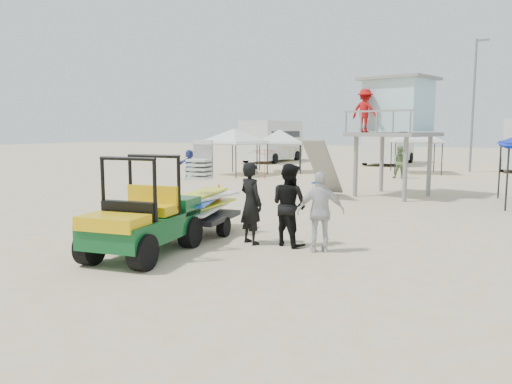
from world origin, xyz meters
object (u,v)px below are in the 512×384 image
at_px(surf_trailer, 203,201).
at_px(lifeguard_tower, 393,110).
at_px(utility_cart, 140,210).
at_px(man_left, 251,203).

bearing_deg(surf_trailer, lifeguard_tower, 75.22).
height_order(utility_cart, man_left, utility_cart).
relative_size(utility_cart, surf_trailer, 1.17).
distance_m(man_left, lifeguard_tower, 10.26).
bearing_deg(lifeguard_tower, utility_cart, -102.02).
bearing_deg(lifeguard_tower, surf_trailer, -104.78).
bearing_deg(surf_trailer, utility_cart, -90.19).
relative_size(surf_trailer, man_left, 1.29).
bearing_deg(surf_trailer, man_left, -11.20).
bearing_deg(man_left, utility_cart, 79.30).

